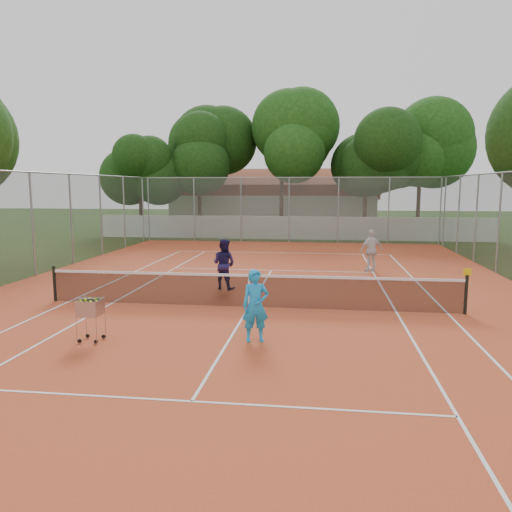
# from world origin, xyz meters

# --- Properties ---
(ground) EXTENTS (120.00, 120.00, 0.00)m
(ground) POSITION_xyz_m (0.00, 0.00, 0.00)
(ground) COLOR #18320D
(ground) RESTS_ON ground
(court_pad) EXTENTS (18.00, 34.00, 0.02)m
(court_pad) POSITION_xyz_m (0.00, 0.00, 0.01)
(court_pad) COLOR #C04A25
(court_pad) RESTS_ON ground
(court_lines) EXTENTS (10.98, 23.78, 0.01)m
(court_lines) POSITION_xyz_m (0.00, 0.00, 0.02)
(court_lines) COLOR white
(court_lines) RESTS_ON court_pad
(tennis_net) EXTENTS (11.88, 0.10, 0.98)m
(tennis_net) POSITION_xyz_m (0.00, 0.00, 0.51)
(tennis_net) COLOR black
(tennis_net) RESTS_ON court_pad
(perimeter_fence) EXTENTS (18.00, 34.00, 4.00)m
(perimeter_fence) POSITION_xyz_m (0.00, 0.00, 2.00)
(perimeter_fence) COLOR slate
(perimeter_fence) RESTS_ON ground
(boundary_wall) EXTENTS (26.00, 0.30, 1.50)m
(boundary_wall) POSITION_xyz_m (0.00, 19.00, 0.75)
(boundary_wall) COLOR white
(boundary_wall) RESTS_ON ground
(clubhouse) EXTENTS (16.40, 9.00, 4.40)m
(clubhouse) POSITION_xyz_m (-2.00, 29.00, 2.20)
(clubhouse) COLOR beige
(clubhouse) RESTS_ON ground
(tropical_trees) EXTENTS (29.00, 19.00, 10.00)m
(tropical_trees) POSITION_xyz_m (0.00, 22.00, 5.00)
(tropical_trees) COLOR black
(tropical_trees) RESTS_ON ground
(player_near) EXTENTS (0.68, 0.54, 1.63)m
(player_near) POSITION_xyz_m (0.60, -3.10, 0.83)
(player_near) COLOR #1B9BE8
(player_near) RESTS_ON court_pad
(player_far_left) EXTENTS (1.00, 0.89, 1.70)m
(player_far_left) POSITION_xyz_m (-1.22, 2.48, 0.87)
(player_far_left) COLOR #1E1849
(player_far_left) RESTS_ON court_pad
(player_far_right) EXTENTS (1.09, 0.75, 1.71)m
(player_far_right) POSITION_xyz_m (4.05, 6.70, 0.88)
(player_far_right) COLOR silver
(player_far_right) RESTS_ON court_pad
(ball_hopper) EXTENTS (0.62, 0.62, 1.05)m
(ball_hopper) POSITION_xyz_m (-3.05, -3.59, 0.54)
(ball_hopper) COLOR #AEADB4
(ball_hopper) RESTS_ON court_pad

